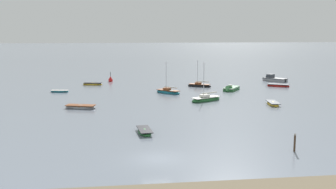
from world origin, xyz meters
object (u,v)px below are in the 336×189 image
Objects in this scene: sailboat_moored_1 at (199,85)px; mooring_post_near at (295,143)px; motorboat_moored_0 at (271,79)px; rowboat_moored_1 at (273,104)px; rowboat_moored_6 at (93,84)px; sailboat_moored_3 at (168,92)px; rowboat_moored_0 at (81,107)px; rowboat_moored_3 at (145,131)px; rowboat_moored_7 at (278,86)px; motorboat_moored_2 at (230,90)px; channel_buoy at (111,79)px; sailboat_moored_0 at (206,99)px; rowboat_moored_8 at (60,91)px.

mooring_post_near is at bearing 119.96° from sailboat_moored_1.
motorboat_moored_0 is 1.42× the size of rowboat_moored_1.
rowboat_moored_1 is at bearing -32.00° from rowboat_moored_6.
rowboat_moored_0 is at bearing 89.29° from sailboat_moored_3.
rowboat_moored_7 is (28.96, 33.44, 0.02)m from rowboat_moored_3.
rowboat_moored_3 is 0.69× the size of sailboat_moored_3.
mooring_post_near is at bearing 124.31° from motorboat_moored_0.
motorboat_moored_2 reaches higher than rowboat_moored_3.
sailboat_moored_1 reaches higher than channel_buoy.
sailboat_moored_3 is at bearing -90.49° from sailboat_moored_0.
channel_buoy is (-15.21, 27.14, 0.18)m from sailboat_moored_0.
rowboat_moored_0 reaches higher than rowboat_moored_3.
sailboat_moored_1 is (-17.85, -7.28, -0.11)m from motorboat_moored_0.
rowboat_moored_7 is at bearing 68.98° from mooring_post_near.
channel_buoy is at bearing -12.96° from sailboat_moored_3.
rowboat_moored_8 is at bearing 17.64° from rowboat_moored_3.
motorboat_moored_0 reaches higher than rowboat_moored_0.
rowboat_moored_7 is at bearing -20.55° from channel_buoy.
motorboat_moored_0 reaches higher than rowboat_moored_8.
rowboat_moored_3 is 1.19× the size of rowboat_moored_8.
channel_buoy is at bearing 48.61° from motorboat_moored_0.
channel_buoy is 1.27× the size of mooring_post_near.
rowboat_moored_1 is 19.26m from sailboat_moored_3.
channel_buoy is 56.92m from mooring_post_near.
rowboat_moored_6 is at bearing 56.89° from motorboat_moored_0.
rowboat_moored_8 is at bearing -108.20° from rowboat_moored_6.
rowboat_moored_3 is at bearing -84.66° from channel_buoy.
mooring_post_near reaches higher than rowboat_moored_0.
sailboat_moored_1 is 1.03× the size of motorboat_moored_2.
rowboat_moored_1 is 1.01× the size of rowboat_moored_6.
channel_buoy is (3.72, 30.93, 0.27)m from rowboat_moored_0.
sailboat_moored_3 reaches higher than rowboat_moored_7.
sailboat_moored_1 is at bearing -31.22° from channel_buoy.
motorboat_moored_2 is (17.77, 28.87, 0.08)m from rowboat_moored_3.
sailboat_moored_0 reaches higher than sailboat_moored_1.
motorboat_moored_2 is 1.17× the size of rowboat_moored_7.
rowboat_moored_1 is at bearing -52.49° from channel_buoy.
mooring_post_near is (17.18, -54.26, 0.31)m from channel_buoy.
sailboat_moored_3 is at bearing -121.87° from rowboat_moored_0.
rowboat_moored_6 is 2.32× the size of mooring_post_near.
sailboat_moored_0 is 3.52× the size of mooring_post_near.
rowboat_moored_0 is 0.89× the size of motorboat_moored_2.
motorboat_moored_0 is 30.41m from rowboat_moored_1.
sailboat_moored_0 is at bearing 160.92° from rowboat_moored_8.
rowboat_moored_8 is 0.58× the size of sailboat_moored_3.
motorboat_moored_2 reaches higher than rowboat_moored_7.
rowboat_moored_6 is (-27.88, 26.39, -0.00)m from rowboat_moored_1.
motorboat_moored_2 is (25.60, -11.73, 0.07)m from rowboat_moored_6.
channel_buoy reaches higher than rowboat_moored_8.
rowboat_moored_6 reaches higher than rowboat_moored_8.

